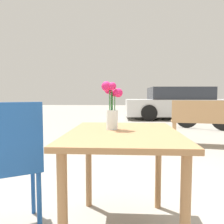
# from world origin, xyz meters

# --- Properties ---
(table_front) EXTENTS (0.71, 0.91, 0.71)m
(table_front) POSITION_xyz_m (0.00, 0.00, 0.60)
(table_front) COLOR #9E7047
(table_front) RESTS_ON ground_plane
(flower_vase) EXTENTS (0.14, 0.12, 0.32)m
(flower_vase) POSITION_xyz_m (-0.08, 0.07, 0.86)
(flower_vase) COLOR silver
(flower_vase) RESTS_ON table_front
(cafe_chair) EXTENTS (0.55, 0.55, 0.90)m
(cafe_chair) POSITION_xyz_m (-0.74, -0.05, 0.52)
(cafe_chair) COLOR #1E519E
(cafe_chair) RESTS_ON ground_plane
(bench_near) EXTENTS (1.53, 0.60, 0.85)m
(bench_near) POSITION_xyz_m (1.65, 2.72, 0.46)
(bench_near) COLOR tan
(bench_near) RESTS_ON ground_plane
(bicycle) EXTENTS (1.45, 0.85, 0.78)m
(bicycle) POSITION_xyz_m (2.23, 4.78, 0.35)
(bicycle) COLOR black
(bicycle) RESTS_ON ground_plane
(parked_car) EXTENTS (4.32, 2.02, 1.27)m
(parked_car) POSITION_xyz_m (2.20, 7.62, 0.61)
(parked_car) COLOR silver
(parked_car) RESTS_ON ground_plane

